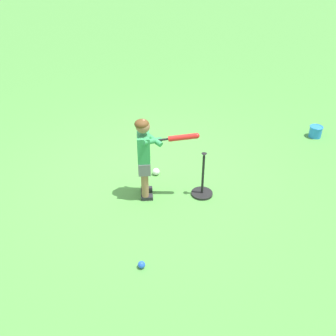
# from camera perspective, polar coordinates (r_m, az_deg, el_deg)

# --- Properties ---
(ground_plane) EXTENTS (40.00, 40.00, 0.00)m
(ground_plane) POSITION_cam_1_polar(r_m,az_deg,el_deg) (5.40, -2.54, -1.08)
(ground_plane) COLOR #519942
(child_batter) EXTENTS (0.32, 0.78, 1.08)m
(child_batter) POSITION_cam_1_polar(r_m,az_deg,el_deg) (4.66, -3.25, 2.42)
(child_batter) COLOR #232328
(child_batter) RESTS_ON ground
(play_ball_center_lawn) EXTENTS (0.08, 0.08, 0.08)m
(play_ball_center_lawn) POSITION_cam_1_polar(r_m,az_deg,el_deg) (4.05, -3.97, -14.17)
(play_ball_center_lawn) COLOR blue
(play_ball_center_lawn) RESTS_ON ground
(play_ball_behind_batter) EXTENTS (0.10, 0.10, 0.10)m
(play_ball_behind_batter) POSITION_cam_1_polar(r_m,az_deg,el_deg) (5.39, -1.79, -0.54)
(play_ball_behind_batter) COLOR white
(play_ball_behind_batter) RESTS_ON ground
(batting_tee) EXTENTS (0.28, 0.28, 0.62)m
(batting_tee) POSITION_cam_1_polar(r_m,az_deg,el_deg) (4.98, 5.11, -2.96)
(batting_tee) COLOR black
(batting_tee) RESTS_ON ground
(toy_bucket) EXTENTS (0.22, 0.22, 0.19)m
(toy_bucket) POSITION_cam_1_polar(r_m,az_deg,el_deg) (6.81, 21.12, 5.11)
(toy_bucket) COLOR #2884DB
(toy_bucket) RESTS_ON ground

